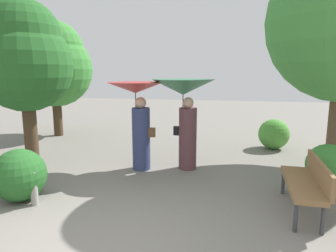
# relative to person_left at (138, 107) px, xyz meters

# --- Properties ---
(person_left) EXTENTS (1.23, 1.23, 1.94)m
(person_left) POSITION_rel_person_left_xyz_m (0.00, 0.00, 0.00)
(person_left) COLOR navy
(person_left) RESTS_ON ground
(person_right) EXTENTS (1.38, 1.38, 2.00)m
(person_right) POSITION_rel_person_left_xyz_m (0.99, 0.24, 0.14)
(person_right) COLOR #563338
(person_right) RESTS_ON ground
(park_bench) EXTENTS (0.54, 1.52, 0.83)m
(park_bench) POSITION_rel_person_left_xyz_m (3.19, -1.52, -0.88)
(park_bench) COLOR #38383D
(park_bench) RESTS_ON ground
(tree_near_left) EXTENTS (2.13, 2.13, 3.78)m
(tree_near_left) POSITION_rel_person_left_xyz_m (-2.63, -0.10, 1.10)
(tree_near_left) COLOR #42301E
(tree_near_left) RESTS_ON ground
(tree_mid_left) EXTENTS (2.47, 2.47, 3.81)m
(tree_mid_left) POSITION_rel_person_left_xyz_m (-3.76, 2.88, 1.03)
(tree_mid_left) COLOR #42301E
(tree_mid_left) RESTS_ON ground
(bush_path_left) EXTENTS (0.82, 0.82, 0.82)m
(bush_path_left) POSITION_rel_person_left_xyz_m (3.84, -0.28, -0.99)
(bush_path_left) COLOR #387F33
(bush_path_left) RESTS_ON ground
(bush_path_right) EXTENTS (0.85, 0.85, 0.85)m
(bush_path_right) POSITION_rel_person_left_xyz_m (3.21, 2.48, -0.97)
(bush_path_right) COLOR #4C9338
(bush_path_right) RESTS_ON ground
(bush_far_side) EXTENTS (0.89, 0.89, 0.89)m
(bush_far_side) POSITION_rel_person_left_xyz_m (-1.46, -2.04, -0.95)
(bush_far_side) COLOR #235B23
(bush_far_side) RESTS_ON ground
(path_marker_post) EXTENTS (0.12, 0.12, 0.57)m
(path_marker_post) POSITION_rel_person_left_xyz_m (-1.11, -2.16, -1.11)
(path_marker_post) COLOR gray
(path_marker_post) RESTS_ON ground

